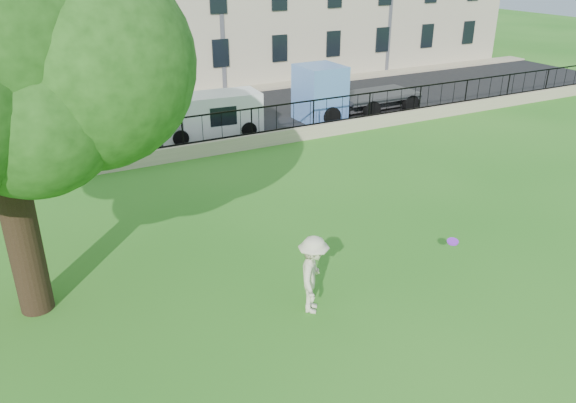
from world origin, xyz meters
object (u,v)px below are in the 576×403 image
man (313,275)px  white_van (209,115)px  frisbee (453,242)px  blue_truck (357,88)px

man → white_van: (2.64, 13.83, 0.00)m
frisbee → blue_truck: 16.46m
white_van → blue_truck: size_ratio=0.71×
white_van → blue_truck: bearing=4.4°
white_van → blue_truck: (7.90, 0.00, 0.38)m
blue_truck → man: bearing=-128.8°
man → frisbee: 3.42m
white_van → frisbee: bearing=-83.2°
man → frisbee: bearing=-70.0°
man → white_van: white_van is taller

